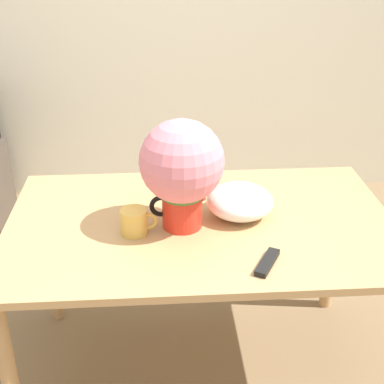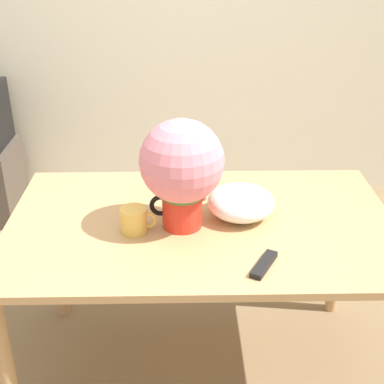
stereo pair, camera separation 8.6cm
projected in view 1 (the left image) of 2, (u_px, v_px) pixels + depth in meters
wall_back at (156, 12)px, 3.54m from camera, size 8.00×0.05×2.60m
table at (201, 241)px, 2.15m from camera, size 1.53×0.94×0.78m
flower_vase at (182, 169)px, 1.97m from camera, size 0.32×0.32×0.43m
coffee_mug at (135, 222)px, 2.01m from camera, size 0.14×0.10×0.10m
white_bowl at (240, 201)px, 2.13m from camera, size 0.27×0.27×0.12m
remote_control at (267, 262)px, 1.84m from camera, size 0.12×0.16×0.02m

